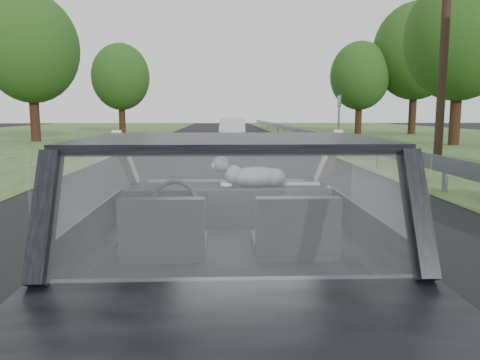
{
  "coord_description": "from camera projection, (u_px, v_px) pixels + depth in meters",
  "views": [
    {
      "loc": [
        -0.05,
        -3.08,
        1.58
      ],
      "look_at": [
        0.09,
        0.53,
        1.06
      ],
      "focal_mm": 35.0,
      "sensor_mm": 36.0,
      "label": 1
    }
  ],
  "objects": [
    {
      "name": "tree_6",
      "position": [
        121.0,
        90.0,
        35.35
      ],
      "size": [
        5.54,
        5.54,
        6.55
      ],
      "primitive_type": null,
      "rotation": [
        0.0,
        0.0,
        0.35
      ],
      "color": "#205018",
      "rests_on": "ground"
    },
    {
      "name": "subject_car",
      "position": [
        229.0,
        240.0,
        3.17
      ],
      "size": [
        1.8,
        4.0,
        1.45
      ],
      "primitive_type": "cube",
      "color": "black",
      "rests_on": "ground"
    },
    {
      "name": "tree_1",
      "position": [
        459.0,
        63.0,
        22.47
      ],
      "size": [
        6.26,
        6.26,
        7.9
      ],
      "primitive_type": null,
      "rotation": [
        0.0,
        0.0,
        -0.23
      ],
      "color": "#205018",
      "rests_on": "ground"
    },
    {
      "name": "utility_pole",
      "position": [
        445.0,
        28.0,
        15.21
      ],
      "size": [
        0.33,
        0.33,
        8.6
      ],
      "primitive_type": "cylinder",
      "rotation": [
        0.0,
        0.0,
        -0.19
      ],
      "color": "black",
      "rests_on": "ground"
    },
    {
      "name": "passenger_seat",
      "position": [
        295.0,
        228.0,
        2.88
      ],
      "size": [
        0.5,
        0.72,
        0.42
      ],
      "primitive_type": "cube",
      "color": "black",
      "rests_on": "subject_car"
    },
    {
      "name": "ground",
      "position": [
        230.0,
        340.0,
        3.28
      ],
      "size": [
        140.0,
        140.0,
        0.0
      ],
      "primitive_type": "plane",
      "color": "black",
      "rests_on": "ground"
    },
    {
      "name": "tree_3",
      "position": [
        415.0,
        71.0,
        34.32
      ],
      "size": [
        6.48,
        6.48,
        9.27
      ],
      "primitive_type": null,
      "rotation": [
        0.0,
        0.0,
        -0.06
      ],
      "color": "#205018",
      "rests_on": "ground"
    },
    {
      "name": "guardrail",
      "position": [
        375.0,
        148.0,
        13.25
      ],
      "size": [
        0.05,
        90.0,
        0.32
      ],
      "primitive_type": "cube",
      "color": "gray",
      "rests_on": "ground"
    },
    {
      "name": "tree_2",
      "position": [
        359.0,
        89.0,
        34.52
      ],
      "size": [
        5.71,
        5.71,
        6.58
      ],
      "primitive_type": null,
      "rotation": [
        0.0,
        0.0,
        0.41
      ],
      "color": "#205018",
      "rests_on": "ground"
    },
    {
      "name": "other_car",
      "position": [
        232.0,
        130.0,
        25.88
      ],
      "size": [
        1.7,
        4.03,
        1.31
      ],
      "primitive_type": "imported",
      "rotation": [
        0.0,
        0.0,
        -0.03
      ],
      "color": "silver",
      "rests_on": "ground"
    },
    {
      "name": "highway_sign",
      "position": [
        339.0,
        120.0,
        23.64
      ],
      "size": [
        0.19,
        0.99,
        2.46
      ],
      "primitive_type": "cube",
      "rotation": [
        0.0,
        0.0,
        -0.09
      ],
      "color": "#0D6424",
      "rests_on": "ground"
    },
    {
      "name": "steering_wheel",
      "position": [
        174.0,
        203.0,
        3.46
      ],
      "size": [
        0.36,
        0.36,
        0.04
      ],
      "primitive_type": "torus",
      "color": "black",
      "rests_on": "dashboard"
    },
    {
      "name": "cat",
      "position": [
        256.0,
        175.0,
        3.7
      ],
      "size": [
        0.62,
        0.22,
        0.28
      ],
      "primitive_type": "ellipsoid",
      "rotation": [
        0.0,
        0.0,
        0.05
      ],
      "color": "gray",
      "rests_on": "dashboard"
    },
    {
      "name": "dashboard",
      "position": [
        228.0,
        204.0,
        3.77
      ],
      "size": [
        1.58,
        0.45,
        0.3
      ],
      "primitive_type": "cube",
      "color": "black",
      "rests_on": "subject_car"
    },
    {
      "name": "tree_5",
      "position": [
        32.0,
        70.0,
        25.36
      ],
      "size": [
        6.05,
        6.05,
        7.74
      ],
      "primitive_type": null,
      "rotation": [
        0.0,
        0.0,
        0.21
      ],
      "color": "#205018",
      "rests_on": "ground"
    },
    {
      "name": "driver_seat",
      "position": [
        164.0,
        229.0,
        2.85
      ],
      "size": [
        0.5,
        0.72,
        0.42
      ],
      "primitive_type": "cube",
      "color": "black",
      "rests_on": "subject_car"
    }
  ]
}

